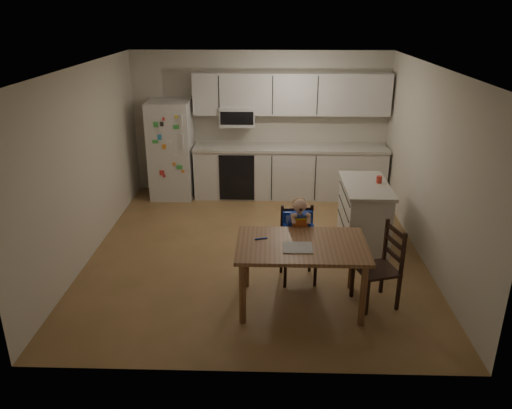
{
  "coord_description": "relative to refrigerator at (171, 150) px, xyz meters",
  "views": [
    {
      "loc": [
        0.19,
        -6.25,
        3.18
      ],
      "look_at": [
        0.02,
        -0.74,
        0.99
      ],
      "focal_mm": 35.0,
      "sensor_mm": 36.0,
      "label": 1
    }
  ],
  "objects": [
    {
      "name": "red_cup",
      "position": [
        3.26,
        -1.76,
        0.08
      ],
      "size": [
        0.08,
        0.08,
        0.1
      ],
      "primitive_type": "cylinder",
      "color": "red",
      "rests_on": "kitchen_island"
    },
    {
      "name": "room",
      "position": [
        1.55,
        -1.67,
        0.4
      ],
      "size": [
        4.52,
        5.01,
        2.51
      ],
      "color": "olive",
      "rests_on": "ground"
    },
    {
      "name": "chair_side",
      "position": [
        3.03,
        -3.42,
        -0.31
      ],
      "size": [
        0.52,
        0.52,
        0.95
      ],
      "rotation": [
        0.0,
        0.0,
        -1.29
      ],
      "color": "black",
      "rests_on": "ground"
    },
    {
      "name": "kitchen_island",
      "position": [
        3.07,
        -1.81,
        -0.4
      ],
      "size": [
        0.63,
        1.2,
        0.88
      ],
      "color": "silver",
      "rests_on": "ground"
    },
    {
      "name": "napkin",
      "position": [
        2.04,
        -3.59,
        -0.08
      ],
      "size": [
        0.31,
        0.27,
        0.01
      ],
      "primitive_type": "cube",
      "color": "#A7A6AB",
      "rests_on": "dining_table"
    },
    {
      "name": "dining_table",
      "position": [
        2.09,
        -3.49,
        -0.19
      ],
      "size": [
        1.43,
        0.92,
        0.77
      ],
      "color": "brown",
      "rests_on": "ground"
    },
    {
      "name": "toddler_spoon",
      "position": [
        1.63,
        -3.39,
        -0.07
      ],
      "size": [
        0.12,
        0.06,
        0.02
      ],
      "primitive_type": "cylinder",
      "rotation": [
        0.0,
        1.57,
        0.35
      ],
      "color": "#1A3BB1",
      "rests_on": "dining_table"
    },
    {
      "name": "refrigerator",
      "position": [
        0.0,
        0.0,
        0.0
      ],
      "size": [
        0.72,
        0.7,
        1.7
      ],
      "primitive_type": "cube",
      "color": "silver",
      "rests_on": "ground"
    },
    {
      "name": "kitchen_run",
      "position": [
        2.05,
        0.09,
        0.03
      ],
      "size": [
        3.37,
        0.62,
        2.15
      ],
      "color": "silver",
      "rests_on": "ground"
    },
    {
      "name": "chair_booster",
      "position": [
        2.09,
        -2.88,
        -0.2
      ],
      "size": [
        0.45,
        0.45,
        1.08
      ],
      "rotation": [
        0.0,
        0.0,
        0.11
      ],
      "color": "black",
      "rests_on": "ground"
    }
  ]
}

